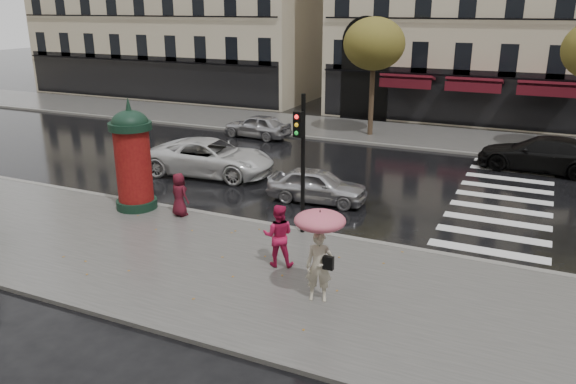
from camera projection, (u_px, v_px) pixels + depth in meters
The scene contains 16 objects.
ground at pixel (254, 267), 16.17m from camera, with size 160.00×160.00×0.00m, color black.
near_sidewalk at pixel (245, 273), 15.72m from camera, with size 90.00×7.00×0.12m, color #474744.
far_sidewalk at pixel (408, 135), 32.52m from camera, with size 90.00×6.00×0.12m, color #474744.
near_kerb at pixel (296, 230), 18.73m from camera, with size 90.00×0.25×0.14m, color slate.
far_kerb at pixel (395, 146), 29.93m from camera, with size 90.00×0.25×0.14m, color slate.
zebra_crossing at pixel (503, 198), 22.05m from camera, with size 3.60×11.75×0.01m, color silver.
tree_far_left at pixel (374, 44), 30.85m from camera, with size 3.40×3.40×6.64m.
woman_umbrella at pixel (320, 241), 13.67m from camera, with size 1.27×1.27×2.43m.
woman_red at pixel (278, 235), 15.78m from camera, with size 0.88×0.69×1.82m, color #BE1748.
man_burgundy at pixel (179, 195), 19.63m from camera, with size 0.76×0.49×1.55m, color #4D0F1B.
morris_column at pixel (133, 156), 20.03m from camera, with size 1.51×1.51×4.07m.
traffic_light at pixel (301, 151), 17.49m from camera, with size 0.32×0.44×4.52m.
car_silver at pixel (317, 185), 21.45m from camera, with size 1.54×3.84×1.31m, color #B2B2B7.
car_white at pixel (210, 157), 24.86m from camera, with size 2.63×5.71×1.59m, color silver.
car_black at pixel (542, 154), 25.41m from camera, with size 2.23×5.49×1.59m, color black.
car_far_silver at pixel (257, 126), 31.97m from camera, with size 1.59×3.94×1.34m, color #A9A9AE.
Camera 1 is at (7.04, -12.90, 7.16)m, focal length 35.00 mm.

